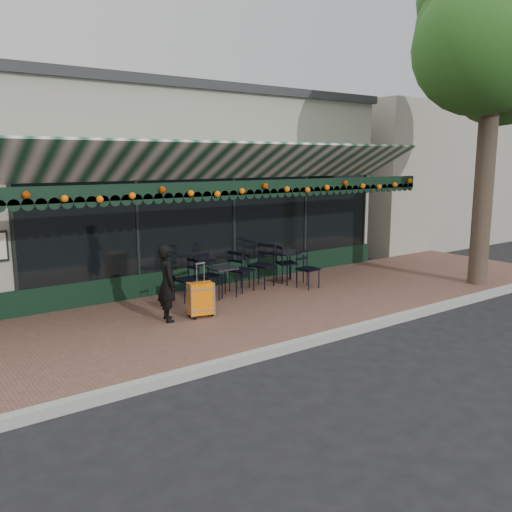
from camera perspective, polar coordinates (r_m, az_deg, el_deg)
ground at (r=9.01m, az=4.64°, el=-9.46°), size 80.00×80.00×0.00m
sidewalk at (r=10.50m, az=-2.58°, el=-6.14°), size 18.00×4.00×0.15m
curb at (r=8.93m, az=4.98°, el=-9.14°), size 18.00×0.16×0.15m
restaurant_building at (r=15.30m, az=-15.04°, el=7.01°), size 12.00×9.60×4.50m
neighbor_building_right at (r=23.52m, az=16.00°, el=8.27°), size 12.00×8.00×4.80m
woman at (r=9.79m, az=-9.33°, el=-2.83°), size 0.44×0.57×1.39m
suitcase at (r=10.01m, az=-5.83°, el=-4.54°), size 0.48×0.33×1.01m
cafe_table_a at (r=12.71m, az=3.47°, el=0.11°), size 0.59×0.59×0.73m
cafe_table_b at (r=11.37m, az=-3.59°, el=-1.52°), size 0.52×0.52×0.64m
chair_a_left at (r=12.25m, az=0.59°, el=-1.03°), size 0.64×0.64×0.99m
chair_a_right at (r=12.82m, az=3.26°, el=-0.78°), size 0.56×0.56×0.88m
chair_a_front at (r=12.22m, az=5.50°, el=-1.41°), size 0.48×0.48×0.86m
chair_b_left at (r=11.16m, az=-7.37°, el=-2.52°), size 0.48×0.48×0.87m
chair_b_right at (r=11.87m, az=-1.52°, el=-1.54°), size 0.55×0.55×0.93m
chair_b_front at (r=11.23m, az=-5.00°, el=-2.19°), size 0.58×0.58×0.95m
street_tree at (r=13.97m, az=24.05°, el=19.49°), size 3.96×3.43×7.29m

